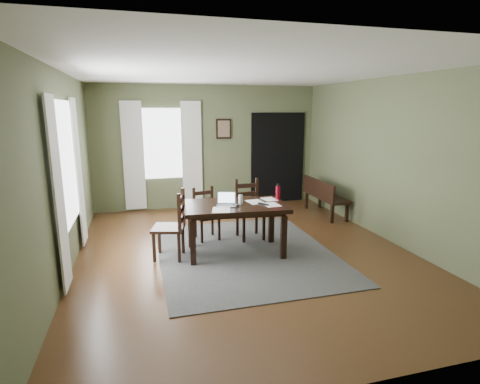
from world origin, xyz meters
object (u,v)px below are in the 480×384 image
object	(u,v)px
chair_end	(172,226)
bench	(323,194)
chair_back_right	(249,210)
laptop	(226,202)
dining_table	(235,210)
chair_back_left	(206,214)
water_bottle	(278,192)

from	to	relation	value
chair_end	bench	xyz separation A→B (m)	(3.25, 1.53, -0.05)
chair_back_right	bench	distance (m)	2.11
laptop	chair_end	bearing A→B (deg)	-167.16
bench	laptop	world-z (taller)	laptop
bench	chair_end	bearing A→B (deg)	115.25
laptop	chair_back_right	bearing A→B (deg)	66.16
laptop	dining_table	bearing A→B (deg)	21.68
chair_back_left	water_bottle	distance (m)	1.32
chair_back_right	laptop	world-z (taller)	chair_back_right
dining_table	laptop	bearing A→B (deg)	-169.81
bench	laptop	size ratio (longest dim) A/B	3.92
water_bottle	chair_back_left	bearing A→B (deg)	147.79
chair_end	chair_back_left	bearing A→B (deg)	154.49
chair_back_right	water_bottle	xyz separation A→B (m)	(0.32, -0.52, 0.40)
dining_table	chair_back_left	size ratio (longest dim) A/B	1.84
chair_back_right	water_bottle	distance (m)	0.73
chair_end	bench	size ratio (longest dim) A/B	0.76
chair_back_left	laptop	size ratio (longest dim) A/B	2.57
laptop	chair_back_left	bearing A→B (deg)	119.31
water_bottle	chair_back_right	bearing A→B (deg)	121.49
chair_back_left	water_bottle	world-z (taller)	water_bottle
chair_back_left	dining_table	bearing A→B (deg)	-78.49
bench	laptop	xyz separation A→B (m)	(-2.44, -1.59, 0.38)
chair_end	water_bottle	bearing A→B (deg)	107.88
chair_back_right	bench	xyz separation A→B (m)	(1.89, 0.95, -0.04)
bench	laptop	distance (m)	2.94
water_bottle	chair_end	bearing A→B (deg)	-177.53
dining_table	water_bottle	world-z (taller)	water_bottle
chair_end	water_bottle	size ratio (longest dim) A/B	4.02
dining_table	chair_end	world-z (taller)	chair_end
chair_back_right	dining_table	bearing A→B (deg)	-126.11
laptop	bench	bearing A→B (deg)	49.90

